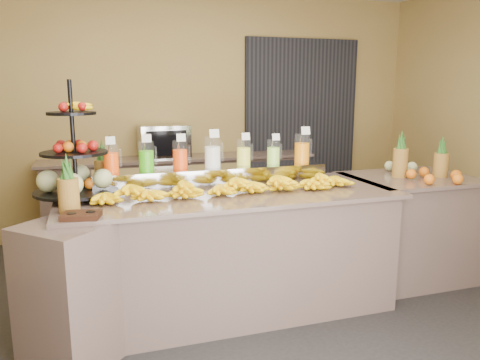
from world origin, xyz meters
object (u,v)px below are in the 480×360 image
condiment_caddy (81,215)px  oven_warmer (164,141)px  banana_heap (233,184)px  right_fruit_pile (426,170)px  pitcher_tray (213,176)px  fruit_stand (81,168)px

condiment_caddy → oven_warmer: 2.52m
banana_heap → right_fruit_pile: bearing=0.4°
pitcher_tray → oven_warmer: size_ratio=3.39×
banana_heap → condiment_caddy: banana_heap is taller
fruit_stand → oven_warmer: 1.98m
banana_heap → oven_warmer: 2.01m
pitcher_tray → fruit_stand: bearing=-173.4°
pitcher_tray → oven_warmer: (-0.13, 1.67, 0.11)m
pitcher_tray → right_fruit_pile: 1.83m
banana_heap → fruit_stand: fruit_stand is taller
condiment_caddy → right_fruit_pile: (2.81, 0.38, 0.06)m
condiment_caddy → oven_warmer: size_ratio=0.40×
banana_heap → oven_warmer: bearing=95.6°
banana_heap → fruit_stand: (-1.06, 0.21, 0.14)m
pitcher_tray → right_fruit_pile: size_ratio=3.88×
fruit_stand → right_fruit_pile: 2.81m
pitcher_tray → banana_heap: 0.33m
banana_heap → fruit_stand: size_ratio=2.46×
right_fruit_pile → oven_warmer: bearing=134.3°
right_fruit_pile → condiment_caddy: bearing=-172.4°
fruit_stand → condiment_caddy: bearing=-101.5°
condiment_caddy → pitcher_tray: bearing=34.6°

